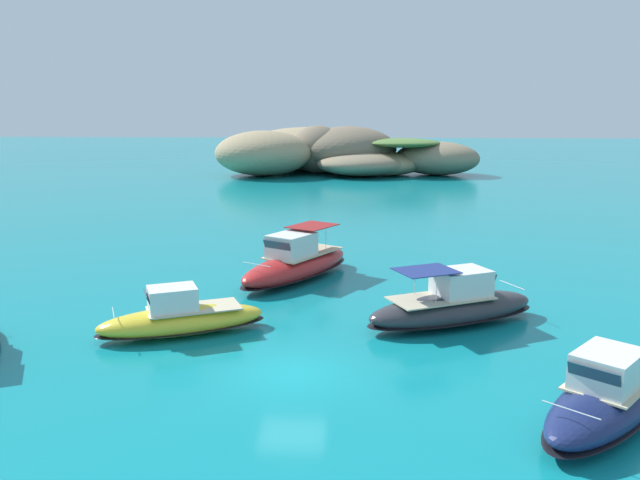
# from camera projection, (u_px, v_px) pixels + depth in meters

# --- Properties ---
(ground_plane) EXTENTS (400.00, 400.00, 0.00)m
(ground_plane) POSITION_uv_depth(u_px,v_px,m) (292.00, 374.00, 23.25)
(ground_plane) COLOR #0F7F89
(islet_large) EXTENTS (32.37, 31.85, 7.24)m
(islet_large) POSITION_uv_depth(u_px,v_px,m) (311.00, 150.00, 98.51)
(islet_large) COLOR #756651
(islet_large) RESTS_ON ground
(islet_small) EXTENTS (28.69, 19.45, 5.41)m
(islet_small) POSITION_uv_depth(u_px,v_px,m) (398.00, 160.00, 93.36)
(islet_small) COLOR #9E8966
(islet_small) RESTS_ON ground
(motorboat_yellow) EXTENTS (7.56, 4.94, 2.16)m
(motorboat_yellow) POSITION_uv_depth(u_px,v_px,m) (181.00, 318.00, 27.19)
(motorboat_yellow) COLOR yellow
(motorboat_yellow) RESTS_ON ground
(motorboat_charcoal) EXTENTS (8.81, 5.99, 2.68)m
(motorboat_charcoal) POSITION_uv_depth(u_px,v_px,m) (453.00, 306.00, 28.47)
(motorboat_charcoal) COLOR #2D2D33
(motorboat_charcoal) RESTS_ON ground
(motorboat_navy) EXTENTS (7.04, 7.62, 2.36)m
(motorboat_navy) POSITION_uv_depth(u_px,v_px,m) (609.00, 396.00, 19.67)
(motorboat_navy) COLOR navy
(motorboat_navy) RESTS_ON ground
(motorboat_red) EXTENTS (7.18, 9.39, 2.91)m
(motorboat_red) POSITION_uv_depth(u_px,v_px,m) (296.00, 264.00, 35.97)
(motorboat_red) COLOR red
(motorboat_red) RESTS_ON ground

